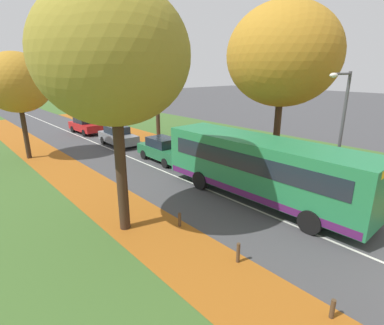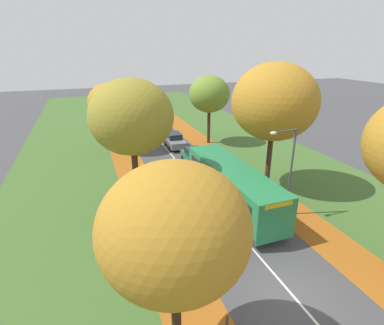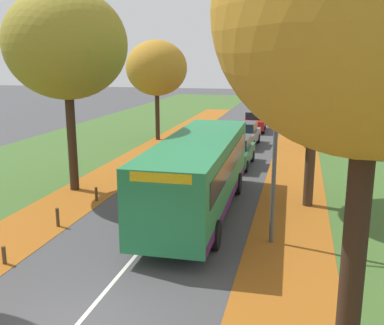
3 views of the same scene
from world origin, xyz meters
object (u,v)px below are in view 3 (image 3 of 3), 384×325
at_px(bollard_fourth, 58,217).
at_px(bollard_third, 4,255).
at_px(streetlamp_right, 265,130).
at_px(car_grey_following, 245,134).
at_px(tree_right_mid, 312,62).
at_px(bollard_fifth, 96,194).
at_px(car_green_lead, 236,152).
at_px(bus, 199,171).
at_px(car_red_third_in_line, 255,121).
at_px(tree_left_near, 66,45).
at_px(tree_right_nearest, 375,13).
at_px(tree_right_near, 318,34).
at_px(tree_left_mid, 157,68).

bearing_deg(bollard_fourth, bollard_third, -89.65).
xyz_separation_m(streetlamp_right, car_grey_following, (-2.61, 16.53, -2.92)).
bearing_deg(tree_right_mid, bollard_fourth, -117.41).
xyz_separation_m(bollard_fifth, car_green_lead, (4.85, 7.79, 0.52)).
height_order(bus, car_red_third_in_line, bus).
height_order(bollard_third, bollard_fourth, bollard_fourth).
bearing_deg(car_grey_following, car_green_lead, -87.68).
bearing_deg(car_grey_following, bollard_third, -103.04).
bearing_deg(car_green_lead, tree_left_near, -135.56).
xyz_separation_m(tree_right_nearest, tree_right_near, (-0.54, 10.62, 0.19)).
relative_size(tree_right_nearest, tree_right_mid, 1.16).
height_order(tree_left_near, car_green_lead, tree_left_near).
relative_size(tree_right_nearest, car_red_third_in_line, 2.09).
bearing_deg(bus, car_green_lead, 88.09).
height_order(car_grey_following, car_red_third_in_line, same).
height_order(bollard_third, car_grey_following, car_grey_following).
distance_m(tree_left_mid, streetlamp_right, 19.72).
height_order(bollard_fifth, car_green_lead, car_green_lead).
relative_size(tree_left_near, tree_right_mid, 1.15).
distance_m(tree_right_nearest, car_green_lead, 18.42).
bearing_deg(bollard_third, bus, 51.14).
xyz_separation_m(bollard_third, bus, (4.60, 5.71, 1.42)).
height_order(bollard_third, car_red_third_in_line, car_red_third_in_line).
bearing_deg(bus, tree_left_mid, 113.37).
relative_size(tree_left_near, streetlamp_right, 1.49).
height_order(streetlamp_right, car_grey_following, streetlamp_right).
distance_m(tree_left_mid, bus, 16.87).
bearing_deg(tree_right_mid, bollard_fifth, -122.20).
xyz_separation_m(tree_right_near, car_grey_following, (-4.15, 12.31, -6.01)).
distance_m(tree_right_nearest, bollard_fourth, 12.77).
distance_m(tree_right_near, car_green_lead, 9.53).
height_order(tree_right_mid, streetlamp_right, tree_right_mid).
relative_size(streetlamp_right, car_red_third_in_line, 1.40).
bearing_deg(bollard_third, tree_left_mid, 95.32).
relative_size(tree_right_mid, bollard_fifth, 13.03).
height_order(tree_right_nearest, bus, tree_right_nearest).
distance_m(tree_right_nearest, tree_right_near, 10.64).
xyz_separation_m(bollard_fifth, car_red_third_in_line, (4.62, 20.52, 0.52)).
relative_size(tree_right_mid, bollard_fourth, 10.95).
bearing_deg(tree_right_near, car_red_third_in_line, 102.27).
height_order(tree_right_nearest, car_red_third_in_line, tree_right_nearest).
height_order(tree_left_near, car_grey_following, tree_left_near).
bearing_deg(tree_right_nearest, bollard_fifth, 135.57).
bearing_deg(tree_right_nearest, car_green_lead, 104.74).
bearing_deg(streetlamp_right, tree_right_mid, 84.41).
xyz_separation_m(tree_right_near, bollard_fourth, (-8.80, -4.60, -6.47)).
distance_m(tree_left_near, car_green_lead, 10.83).
bearing_deg(tree_left_near, car_green_lead, 44.44).
distance_m(streetlamp_right, car_red_third_in_line, 23.56).
distance_m(tree_right_near, car_red_third_in_line, 20.36).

